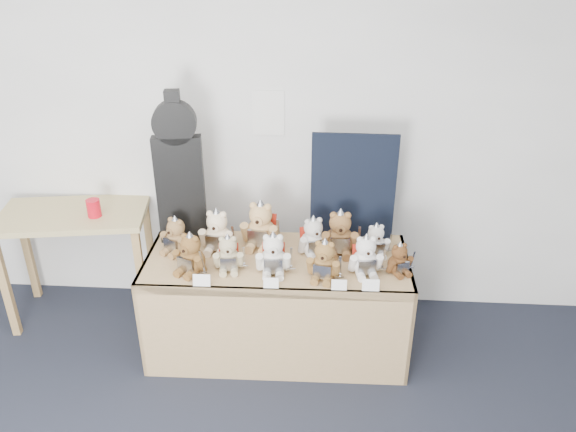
# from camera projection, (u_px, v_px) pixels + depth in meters

# --- Properties ---
(room_shell) EXTENTS (6.00, 6.00, 6.00)m
(room_shell) POSITION_uv_depth(u_px,v_px,m) (268.00, 113.00, 3.67)
(room_shell) COLOR silver
(room_shell) RESTS_ON floor
(display_table) EXTENTS (1.65, 0.71, 0.68)m
(display_table) POSITION_uv_depth(u_px,v_px,m) (276.00, 284.00, 3.49)
(display_table) COLOR #997E4E
(display_table) RESTS_ON floor
(side_table) EXTENTS (1.04, 0.68, 0.81)m
(side_table) POSITION_uv_depth(u_px,v_px,m) (75.00, 229.00, 3.83)
(side_table) COLOR tan
(side_table) RESTS_ON floor
(guitar_case) EXTENTS (0.31, 0.13, 0.99)m
(guitar_case) POSITION_uv_depth(u_px,v_px,m) (179.00, 171.00, 3.48)
(guitar_case) COLOR black
(guitar_case) RESTS_ON display_table
(navy_board) EXTENTS (0.54, 0.03, 0.72)m
(navy_board) POSITION_uv_depth(u_px,v_px,m) (353.00, 187.00, 3.56)
(navy_board) COLOR black
(navy_board) RESTS_ON display_table
(red_cup) EXTENTS (0.09, 0.09, 0.12)m
(red_cup) POSITION_uv_depth(u_px,v_px,m) (94.00, 208.00, 3.69)
(red_cup) COLOR red
(red_cup) RESTS_ON side_table
(teddy_front_far_left) EXTENTS (0.22, 0.22, 0.28)m
(teddy_front_far_left) POSITION_uv_depth(u_px,v_px,m) (191.00, 255.00, 3.30)
(teddy_front_far_left) COLOR brown
(teddy_front_far_left) RESTS_ON display_table
(teddy_front_left) EXTENTS (0.21, 0.18, 0.25)m
(teddy_front_left) POSITION_uv_depth(u_px,v_px,m) (228.00, 255.00, 3.32)
(teddy_front_left) COLOR tan
(teddy_front_left) RESTS_ON display_table
(teddy_front_centre) EXTENTS (0.24, 0.20, 0.29)m
(teddy_front_centre) POSITION_uv_depth(u_px,v_px,m) (273.00, 255.00, 3.29)
(teddy_front_centre) COLOR silver
(teddy_front_centre) RESTS_ON display_table
(teddy_front_right) EXTENTS (0.22, 0.20, 0.27)m
(teddy_front_right) POSITION_uv_depth(u_px,v_px,m) (324.00, 261.00, 3.24)
(teddy_front_right) COLOR brown
(teddy_front_right) RESTS_ON display_table
(teddy_front_far_right) EXTENTS (0.23, 0.20, 0.28)m
(teddy_front_far_right) POSITION_uv_depth(u_px,v_px,m) (366.00, 257.00, 3.28)
(teddy_front_far_right) COLOR silver
(teddy_front_far_right) RESTS_ON display_table
(teddy_front_end) EXTENTS (0.18, 0.17, 0.22)m
(teddy_front_end) POSITION_uv_depth(u_px,v_px,m) (399.00, 260.00, 3.30)
(teddy_front_end) COLOR brown
(teddy_front_end) RESTS_ON display_table
(teddy_back_left) EXTENTS (0.25, 0.21, 0.31)m
(teddy_back_left) POSITION_uv_depth(u_px,v_px,m) (217.00, 232.00, 3.52)
(teddy_back_left) COLOR beige
(teddy_back_left) RESTS_ON display_table
(teddy_back_centre_left) EXTENTS (0.28, 0.25, 0.34)m
(teddy_back_centre_left) POSITION_uv_depth(u_px,v_px,m) (261.00, 227.00, 3.56)
(teddy_back_centre_left) COLOR tan
(teddy_back_centre_left) RESTS_ON display_table
(teddy_back_centre_right) EXTENTS (0.23, 0.22, 0.28)m
(teddy_back_centre_right) POSITION_uv_depth(u_px,v_px,m) (313.00, 238.00, 3.49)
(teddy_back_centre_right) COLOR beige
(teddy_back_centre_right) RESTS_ON display_table
(teddy_back_right) EXTENTS (0.26, 0.21, 0.32)m
(teddy_back_right) POSITION_uv_depth(u_px,v_px,m) (340.00, 234.00, 3.49)
(teddy_back_right) COLOR brown
(teddy_back_right) RESTS_ON display_table
(teddy_back_end) EXTENTS (0.20, 0.17, 0.23)m
(teddy_back_end) POSITION_uv_depth(u_px,v_px,m) (376.00, 241.00, 3.48)
(teddy_back_end) COLOR white
(teddy_back_end) RESTS_ON display_table
(teddy_back_far_left) EXTENTS (0.21, 0.22, 0.27)m
(teddy_back_far_left) POSITION_uv_depth(u_px,v_px,m) (176.00, 237.00, 3.51)
(teddy_back_far_left) COLOR olive
(teddy_back_far_left) RESTS_ON display_table
(entry_card_a) EXTENTS (0.10, 0.02, 0.07)m
(entry_card_a) POSITION_uv_depth(u_px,v_px,m) (202.00, 280.00, 3.19)
(entry_card_a) COLOR white
(entry_card_a) RESTS_ON display_table
(entry_card_b) EXTENTS (0.09, 0.02, 0.06)m
(entry_card_b) POSITION_uv_depth(u_px,v_px,m) (271.00, 283.00, 3.17)
(entry_card_b) COLOR white
(entry_card_b) RESTS_ON display_table
(entry_card_c) EXTENTS (0.09, 0.02, 0.06)m
(entry_card_c) POSITION_uv_depth(u_px,v_px,m) (339.00, 285.00, 3.16)
(entry_card_c) COLOR white
(entry_card_c) RESTS_ON display_table
(entry_card_d) EXTENTS (0.10, 0.02, 0.07)m
(entry_card_d) POSITION_uv_depth(u_px,v_px,m) (371.00, 285.00, 3.15)
(entry_card_d) COLOR white
(entry_card_d) RESTS_ON display_table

